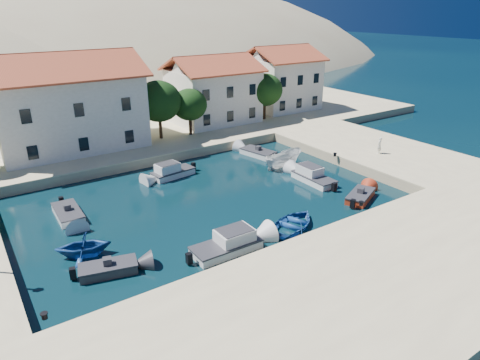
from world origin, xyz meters
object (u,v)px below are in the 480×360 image
Objects in this scene: building_mid at (213,88)px; cabin_cruiser_south at (226,245)px; building_right at (281,77)px; pedestrian at (379,145)px; cabin_cruiser_east at (314,177)px; boat_east at (283,167)px; building_left at (67,100)px; rowboat_south at (293,228)px.

building_mid is 30.92m from cabin_cruiser_south.
building_right is 22.72m from pedestrian.
cabin_cruiser_east reaches higher than boat_east.
boat_east is at bearing -43.52° from building_left.
building_left is at bearing 96.95° from cabin_cruiser_south.
building_mid is at bearing -175.24° from building_right.
pedestrian is at bearing -38.47° from building_left.
cabin_cruiser_south is (3.01, -25.63, -5.46)m from building_left.
cabin_cruiser_east is (15.97, -20.05, -5.46)m from building_left.
building_left is 8.73× the size of pedestrian.
building_right reaches higher than rowboat_south.
building_left is 18.04m from building_mid.
pedestrian is at bearing -87.90° from cabin_cruiser_east.
building_right is 35.28m from rowboat_south.
boat_east is at bearing -40.96° from pedestrian.
rowboat_south is (8.73, -25.60, -5.94)m from building_left.
building_mid is at bearing 3.18° from building_left.
building_right is 2.07× the size of boat_east.
cabin_cruiser_south is at bearing -83.30° from building_left.
cabin_cruiser_south is (-14.99, -26.63, -4.75)m from building_mid.
building_mid is at bearing -85.45° from pedestrian.
building_mid is at bearing -4.58° from cabin_cruiser_east.
cabin_cruiser_east reaches higher than rowboat_south.
building_right is at bearing -58.02° from rowboat_south.
pedestrian is (7.00, -20.87, -3.38)m from building_mid.
cabin_cruiser_south and cabin_cruiser_east have the same top height.
building_left is 30.07m from building_right.
building_right is at bearing -31.54° from cabin_cruiser_east.
building_left is 3.32× the size of cabin_cruiser_east.
boat_east is at bearing -96.22° from building_mid.
building_mid is 6.23× the size of pedestrian.
building_right is at bearing 45.92° from cabin_cruiser_south.
cabin_cruiser_east is at bearing -72.93° from rowboat_south.
building_mid reaches higher than boat_east.
cabin_cruiser_south is 14.11m from cabin_cruiser_east.
building_right is at bearing 4.76° from building_mid.
building_right is at bearing 3.81° from building_left.
building_right is (30.00, 2.00, -0.46)m from building_left.
building_right is (12.00, 1.00, 0.25)m from building_mid.
building_left is at bearing -52.46° from pedestrian.
pedestrian reaches higher than cabin_cruiser_east.
boat_east is (0.24, 4.66, -0.48)m from cabin_cruiser_east.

